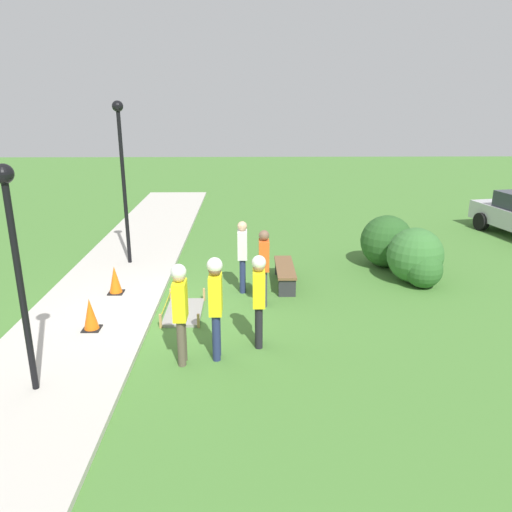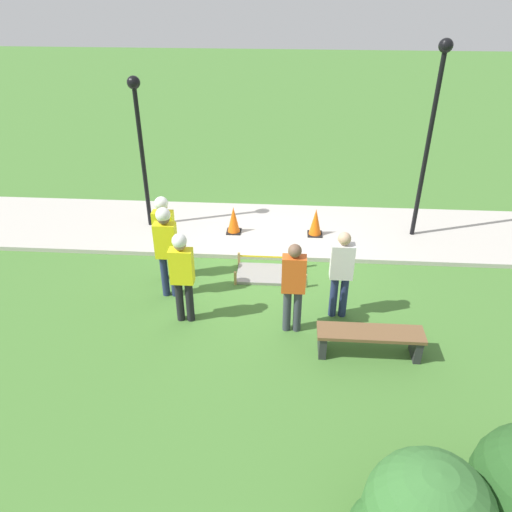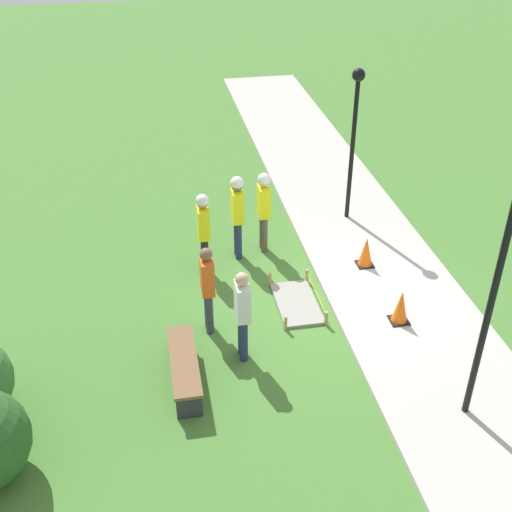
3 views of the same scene
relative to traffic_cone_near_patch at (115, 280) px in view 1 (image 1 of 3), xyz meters
The scene contains 16 objects.
ground_plane 1.55m from the traffic_cone_near_patch, 45.69° to the left, with size 60.00×60.00×0.00m, color #477A33.
sidewalk 1.14m from the traffic_cone_near_patch, 14.05° to the right, with size 28.00×2.66×0.10m.
wet_concrete_patch 1.97m from the traffic_cone_near_patch, 60.44° to the left, with size 1.45×0.81×0.29m.
traffic_cone_near_patch is the anchor object (origin of this frame).
traffic_cone_far_patch 1.90m from the traffic_cone_near_patch, ahead, with size 0.34×0.34×0.64m.
park_bench 4.03m from the traffic_cone_near_patch, 100.74° to the left, with size 1.72×0.44×0.48m.
worker_supervisor 3.87m from the traffic_cone_near_patch, 41.06° to the left, with size 0.40×0.27×1.87m.
worker_assistant 3.65m from the traffic_cone_near_patch, 32.19° to the left, with size 0.40×0.26×1.81m.
worker_trainee 4.10m from the traffic_cone_near_patch, 53.24° to the left, with size 0.40×0.25×1.76m.
bystander_in_orange_shirt 3.49m from the traffic_cone_near_patch, 81.37° to the left, with size 0.40×0.23×1.72m.
bystander_in_gray_shirt 3.00m from the traffic_cone_near_patch, 96.13° to the left, with size 0.40×0.23×1.71m.
lamppost_near 4.44m from the traffic_cone_near_patch, ahead, with size 0.28×0.28×3.46m.
lamppost_far 3.33m from the traffic_cone_near_patch, behind, with size 0.28×0.28×4.25m.
shrub_rounded_near 7.15m from the traffic_cone_near_patch, 107.36° to the left, with size 1.41×1.41×1.41m.
shrub_rounded_mid 7.26m from the traffic_cone_near_patch, 97.14° to the left, with size 1.38×1.38×1.38m.
shrub_rounded_far 7.32m from the traffic_cone_near_patch, 94.04° to the left, with size 0.91×0.91×0.91m.
Camera 1 is at (9.75, 1.99, 4.40)m, focal length 35.00 mm.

